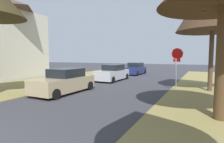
{
  "coord_description": "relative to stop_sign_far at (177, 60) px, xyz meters",
  "views": [
    {
      "loc": [
        5.58,
        -0.85,
        2.32
      ],
      "look_at": [
        0.17,
        9.74,
        1.36
      ],
      "focal_mm": 28.49,
      "sensor_mm": 36.0,
      "label": 1
    }
  ],
  "objects": [
    {
      "name": "parked_sedan_silver",
      "position": [
        -6.34,
        2.59,
        -1.42
      ],
      "size": [
        1.96,
        4.41,
        1.57
      ],
      "color": "#BCBCC1",
      "rests_on": "ground"
    },
    {
      "name": "street_tree_right_mid_b",
      "position": [
        2.1,
        0.49,
        3.76
      ],
      "size": [
        4.62,
        4.62,
        7.77
      ],
      "color": "#4F3B2B",
      "rests_on": "grass_verge_right"
    },
    {
      "name": "parked_sedan_navy",
      "position": [
        -6.45,
        9.57,
        -1.42
      ],
      "size": [
        1.96,
        4.41,
        1.57
      ],
      "color": "navy",
      "rests_on": "ground"
    },
    {
      "name": "parked_sedan_tan",
      "position": [
        -6.34,
        -4.31,
        -1.42
      ],
      "size": [
        1.96,
        4.41,
        1.57
      ],
      "color": "tan",
      "rests_on": "ground"
    },
    {
      "name": "stop_sign_far",
      "position": [
        0.0,
        0.0,
        0.0
      ],
      "size": [
        0.81,
        0.74,
        2.91
      ],
      "color": "#9EA0A5",
      "rests_on": "grass_verge_right"
    }
  ]
}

